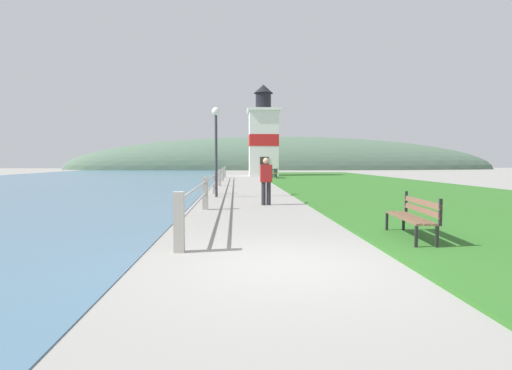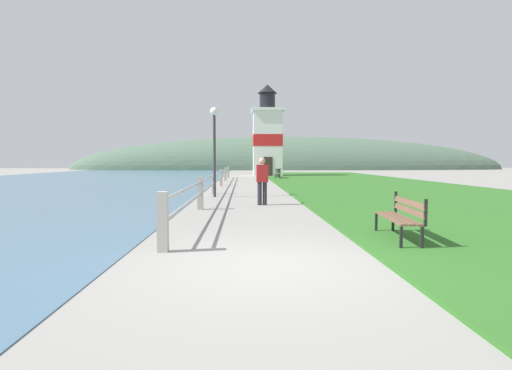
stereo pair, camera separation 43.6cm
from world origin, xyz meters
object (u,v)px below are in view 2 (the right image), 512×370
Objects in this scene: park_bench_near at (402,215)px; park_bench_midway at (279,173)px; person_strolling at (262,179)px; trash_bin at (278,173)px; lighthouse at (267,137)px; lamp_post at (214,135)px.

park_bench_near is 27.81m from park_bench_midway.
person_strolling reaches higher than trash_bin.
lighthouse is 5.56× the size of person_strolling.
park_bench_near is 11.09m from lamp_post.
park_bench_midway is 21.31m from person_strolling.
park_bench_midway is 18.56m from lamp_post.
lighthouse is (-0.63, 34.44, 3.52)m from park_bench_near.
trash_bin is 20.54m from lamp_post.
park_bench_near is at bearing -90.19° from trash_bin.
person_strolling is 4.23m from lamp_post.
person_strolling is at bearing -59.05° from lamp_post.
person_strolling is 0.44× the size of lamp_post.
trash_bin is (2.58, 23.18, -0.51)m from person_strolling.
trash_bin is at bearing -85.60° from park_bench_near.
trash_bin is 0.21× the size of lamp_post.
lighthouse reaches higher than trash_bin.
park_bench_near is 0.19× the size of lighthouse.
lighthouse is 28.03m from person_strolling.
trash_bin is (0.10, 2.01, -0.12)m from park_bench_midway.
lighthouse reaches higher than park_bench_midway.
person_strolling is at bearing -96.35° from trash_bin.
park_bench_midway reaches higher than trash_bin.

